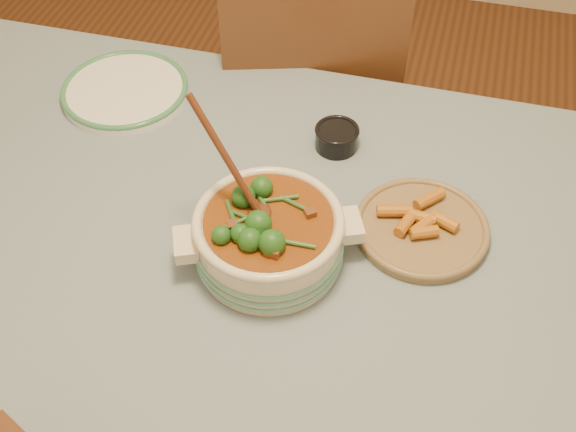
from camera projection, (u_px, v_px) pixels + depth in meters
The scene contains 7 objects.
floor at pixel (254, 415), 1.94m from camera, with size 4.50×4.50×0.00m, color #4D2916.
dining_table at pixel (243, 262), 1.45m from camera, with size 1.68×1.08×0.76m.
stew_casserole at pixel (269, 234), 1.29m from camera, with size 0.35×0.35×0.32m.
white_plate at pixel (125, 90), 1.66m from camera, with size 0.38×0.38×0.03m.
condiment_bowl at pixel (337, 136), 1.53m from camera, with size 0.10×0.10×0.05m.
fried_plate at pixel (422, 227), 1.37m from camera, with size 0.29×0.29×0.04m.
chair_far at pixel (309, 103), 1.99m from camera, with size 0.55×0.55×0.95m.
Camera 1 is at (0.32, -0.85, 1.80)m, focal length 45.00 mm.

